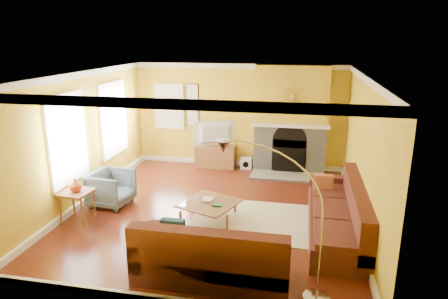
% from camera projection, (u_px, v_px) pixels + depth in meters
% --- Properties ---
extents(floor, '(5.50, 6.00, 0.02)m').
position_uv_depth(floor, '(214.00, 211.00, 8.00)').
color(floor, maroon).
rests_on(floor, ground).
extents(ceiling, '(5.50, 6.00, 0.02)m').
position_uv_depth(ceiling, '(213.00, 74.00, 7.26)').
color(ceiling, white).
rests_on(ceiling, ground).
extents(wall_back, '(5.50, 0.02, 2.70)m').
position_uv_depth(wall_back, '(239.00, 116.00, 10.47)').
color(wall_back, gold).
rests_on(wall_back, ground).
extents(wall_front, '(5.50, 0.02, 2.70)m').
position_uv_depth(wall_front, '(159.00, 211.00, 4.79)').
color(wall_front, gold).
rests_on(wall_front, ground).
extents(wall_left, '(0.02, 6.00, 2.70)m').
position_uv_depth(wall_left, '(82.00, 139.00, 8.15)').
color(wall_left, gold).
rests_on(wall_left, ground).
extents(wall_right, '(0.02, 6.00, 2.70)m').
position_uv_depth(wall_right, '(365.00, 154.00, 7.11)').
color(wall_right, gold).
rests_on(wall_right, ground).
extents(baseboard, '(5.50, 6.00, 0.12)m').
position_uv_depth(baseboard, '(214.00, 208.00, 7.98)').
color(baseboard, white).
rests_on(baseboard, floor).
extents(crown_molding, '(5.50, 6.00, 0.12)m').
position_uv_depth(crown_molding, '(213.00, 78.00, 7.28)').
color(crown_molding, white).
rests_on(crown_molding, ceiling).
extents(window_left_near, '(0.06, 1.22, 1.72)m').
position_uv_depth(window_left_near, '(113.00, 119.00, 9.33)').
color(window_left_near, white).
rests_on(window_left_near, wall_left).
extents(window_left_far, '(0.06, 1.22, 1.72)m').
position_uv_depth(window_left_far, '(67.00, 139.00, 7.54)').
color(window_left_far, white).
rests_on(window_left_far, wall_left).
extents(window_back, '(0.82, 0.06, 1.22)m').
position_uv_depth(window_back, '(169.00, 106.00, 10.73)').
color(window_back, white).
rests_on(window_back, wall_back).
extents(wall_art, '(0.34, 0.04, 1.14)m').
position_uv_depth(wall_art, '(193.00, 105.00, 10.60)').
color(wall_art, white).
rests_on(wall_art, wall_back).
extents(fireplace, '(1.80, 0.40, 2.70)m').
position_uv_depth(fireplace, '(291.00, 120.00, 10.01)').
color(fireplace, '#98948F').
rests_on(fireplace, floor).
extents(mantel, '(1.92, 0.22, 0.08)m').
position_uv_depth(mantel, '(290.00, 126.00, 9.82)').
color(mantel, white).
rests_on(mantel, fireplace).
extents(hearth, '(1.80, 0.70, 0.06)m').
position_uv_depth(hearth, '(287.00, 176.00, 9.86)').
color(hearth, '#98948F').
rests_on(hearth, floor).
extents(sunburst, '(0.70, 0.04, 0.70)m').
position_uv_depth(sunburst, '(292.00, 97.00, 9.63)').
color(sunburst, olive).
rests_on(sunburst, fireplace).
extents(rug, '(2.40, 1.80, 0.02)m').
position_uv_depth(rug, '(255.00, 220.00, 7.55)').
color(rug, beige).
rests_on(rug, floor).
extents(sectional_sofa, '(3.37, 3.59, 0.90)m').
position_uv_depth(sectional_sofa, '(263.00, 213.00, 6.82)').
color(sectional_sofa, '#58261C').
rests_on(sectional_sofa, floor).
extents(coffee_table, '(1.22, 1.22, 0.37)m').
position_uv_depth(coffee_table, '(209.00, 211.00, 7.52)').
color(coffee_table, white).
rests_on(coffee_table, floor).
extents(media_console, '(1.05, 0.47, 0.58)m').
position_uv_depth(media_console, '(216.00, 156.00, 10.63)').
color(media_console, brown).
rests_on(media_console, floor).
extents(tv, '(1.12, 0.50, 0.65)m').
position_uv_depth(tv, '(216.00, 134.00, 10.46)').
color(tv, black).
rests_on(tv, media_console).
extents(subwoofer, '(0.29, 0.29, 0.29)m').
position_uv_depth(subwoofer, '(247.00, 163.00, 10.53)').
color(subwoofer, white).
rests_on(subwoofer, floor).
extents(armchair, '(0.88, 0.86, 0.72)m').
position_uv_depth(armchair, '(111.00, 188.00, 8.19)').
color(armchair, slate).
rests_on(armchair, floor).
extents(side_table, '(0.61, 0.61, 0.60)m').
position_uv_depth(side_table, '(78.00, 206.00, 7.48)').
color(side_table, brown).
rests_on(side_table, floor).
extents(vase, '(0.28, 0.28, 0.25)m').
position_uv_depth(vase, '(75.00, 185.00, 7.37)').
color(vase, '#E64B19').
rests_on(vase, side_table).
extents(book, '(0.19, 0.25, 0.02)m').
position_uv_depth(book, '(203.00, 199.00, 7.59)').
color(book, white).
rests_on(book, coffee_table).
extents(arc_lamp, '(1.35, 0.36, 2.12)m').
position_uv_depth(arc_lamp, '(275.00, 224.00, 5.09)').
color(arc_lamp, silver).
rests_on(arc_lamp, floor).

